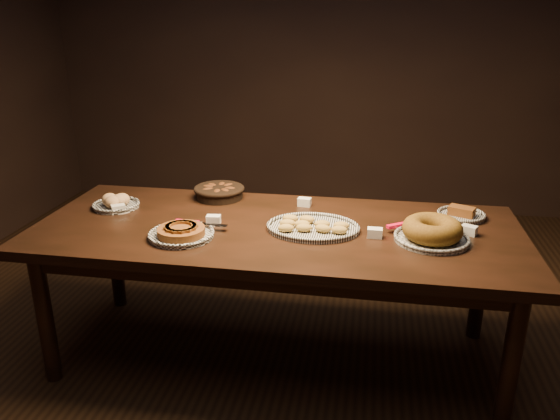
% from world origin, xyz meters
% --- Properties ---
extents(ground, '(5.00, 5.00, 0.00)m').
position_xyz_m(ground, '(0.00, 0.00, 0.00)').
color(ground, black).
rests_on(ground, ground).
extents(buffet_table, '(2.40, 1.00, 0.75)m').
position_xyz_m(buffet_table, '(0.00, 0.00, 0.68)').
color(buffet_table, black).
rests_on(buffet_table, ground).
extents(apple_tart_plate, '(0.35, 0.31, 0.06)m').
position_xyz_m(apple_tart_plate, '(-0.42, -0.21, 0.77)').
color(apple_tart_plate, white).
rests_on(apple_tart_plate, buffet_table).
extents(madeleine_platter, '(0.45, 0.36, 0.05)m').
position_xyz_m(madeleine_platter, '(0.18, -0.02, 0.77)').
color(madeleine_platter, black).
rests_on(madeleine_platter, buffet_table).
extents(bundt_cake_plate, '(0.38, 0.40, 0.11)m').
position_xyz_m(bundt_cake_plate, '(0.74, -0.06, 0.80)').
color(bundt_cake_plate, black).
rests_on(bundt_cake_plate, buffet_table).
extents(croissant_basket, '(0.29, 0.29, 0.07)m').
position_xyz_m(croissant_basket, '(-0.40, 0.38, 0.79)').
color(croissant_basket, black).
rests_on(croissant_basket, buffet_table).
extents(bread_roll_plate, '(0.25, 0.25, 0.08)m').
position_xyz_m(bread_roll_plate, '(-0.90, 0.12, 0.78)').
color(bread_roll_plate, white).
rests_on(bread_roll_plate, buffet_table).
extents(loaf_plate, '(0.24, 0.24, 0.06)m').
position_xyz_m(loaf_plate, '(0.92, 0.29, 0.77)').
color(loaf_plate, black).
rests_on(loaf_plate, buffet_table).
extents(tent_cards, '(1.86, 0.43, 0.04)m').
position_xyz_m(tent_cards, '(0.07, 0.07, 0.77)').
color(tent_cards, white).
rests_on(tent_cards, buffet_table).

